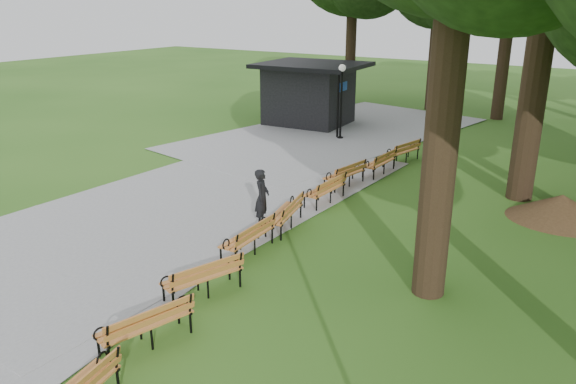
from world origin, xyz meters
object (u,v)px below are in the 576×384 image
Objects in this scene: kiosk at (309,94)px; bench_5 at (325,190)px; bench_1 at (145,324)px; bench_8 at (402,151)px; bench_7 at (379,163)px; bench_2 at (202,276)px; dirt_mound at (561,208)px; bench_6 at (344,174)px; person at (262,198)px; bench_3 at (247,237)px; bench_4 at (284,213)px; lamp_post at (342,86)px.

kiosk is 12.05m from bench_5.
bench_1 is 8.55m from bench_5.
kiosk is 2.64× the size of bench_8.
bench_7 is at bearing 179.53° from bench_5.
kiosk reaches higher than bench_8.
bench_2 and bench_8 have the same top height.
bench_6 reaches higher than dirt_mound.
person is 4.40m from bench_6.
bench_6 is 1.00× the size of bench_7.
bench_4 is at bearing -178.56° from bench_3.
dirt_mound is 1.32× the size of bench_6.
bench_6 is at bearing 5.11° from bench_8.
bench_6 and bench_8 have the same top height.
bench_4 is (-0.97, 6.06, 0.00)m from bench_1.
bench_1 is 4.28m from bench_3.
bench_7 is (0.06, 6.21, 0.00)m from bench_4.
bench_7 is (0.38, 1.98, 0.00)m from bench_6.
bench_7 is 2.00m from bench_8.
bench_2 is at bearing 5.19° from bench_7.
kiosk is 3.74m from lamp_post.
bench_1 is at bearing 6.42° from bench_7.
lamp_post reaches higher than bench_2.
bench_1 is 14.29m from bench_8.
dirt_mound is at bearing -76.67° from person.
bench_1 is 1.00× the size of bench_8.
bench_4 is 6.21m from bench_7.
lamp_post reaches higher than bench_3.
person is at bearing -143.99° from bench_2.
kiosk is at bearing -144.76° from bench_5.
dirt_mound is 1.32× the size of bench_5.
lamp_post is 1.79× the size of bench_5.
bench_2 is 8.35m from bench_6.
bench_6 is at bearing -8.71° from bench_7.
bench_1 is (-5.41, -10.94, 0.05)m from dirt_mound.
bench_8 reaches higher than dirt_mound.
lamp_post is 8.93m from bench_5.
lamp_post is 12.94m from bench_3.
bench_5 is at bearing -157.67° from bench_1.
bench_1 is (7.70, -18.48, -1.13)m from kiosk.
person reaches higher than bench_7.
lamp_post is (-3.11, 10.48, 1.59)m from person.
kiosk is 2.64× the size of bench_4.
bench_6 is (-0.25, 1.79, 0.00)m from bench_5.
bench_2 is 1.00× the size of bench_4.
bench_1 is 1.00× the size of bench_6.
kiosk is 2.64× the size of bench_1.
bench_1 is 12.30m from bench_7.
bench_4 is at bearing -99.08° from person.
bench_4 is (3.75, -10.33, -1.98)m from lamp_post.
bench_8 is (0.21, 5.78, 0.00)m from bench_5.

